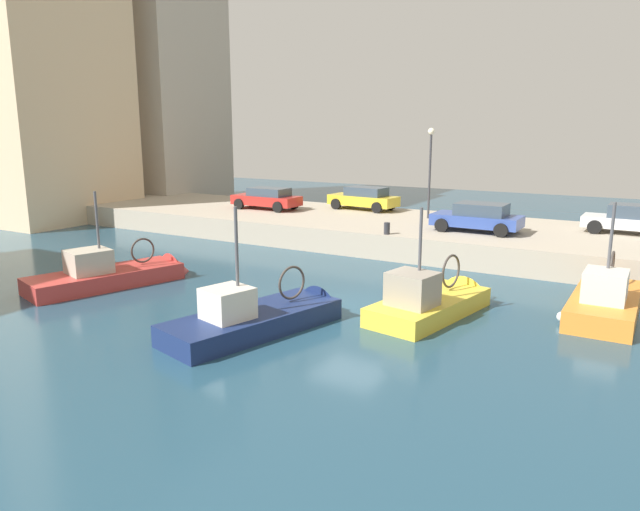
% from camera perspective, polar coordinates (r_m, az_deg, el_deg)
% --- Properties ---
extents(water_surface, '(80.00, 80.00, 0.00)m').
position_cam_1_polar(water_surface, '(20.61, 3.07, -4.87)').
color(water_surface, navy).
rests_on(water_surface, ground).
extents(quay_wall, '(9.00, 56.00, 1.20)m').
position_cam_1_polar(quay_wall, '(30.86, 12.99, 1.76)').
color(quay_wall, '#ADA08C').
rests_on(quay_wall, ground).
extents(fishing_boat_navy, '(6.75, 3.50, 4.78)m').
position_cam_1_polar(fishing_boat_navy, '(18.37, -5.46, -6.71)').
color(fishing_boat_navy, navy).
rests_on(fishing_boat_navy, ground).
extents(fishing_boat_yellow, '(5.92, 2.97, 4.55)m').
position_cam_1_polar(fishing_boat_yellow, '(20.11, 10.99, -5.07)').
color(fishing_boat_yellow, gold).
rests_on(fishing_boat_yellow, ground).
extents(fishing_boat_orange, '(6.09, 2.21, 4.66)m').
position_cam_1_polar(fishing_boat_orange, '(22.03, 25.82, -4.59)').
color(fishing_boat_orange, orange).
rests_on(fishing_boat_orange, ground).
extents(fishing_boat_red, '(6.83, 3.70, 4.62)m').
position_cam_1_polar(fishing_boat_red, '(24.64, -19.09, -2.37)').
color(fishing_boat_red, '#BC3833').
rests_on(fishing_boat_red, ground).
extents(parked_car_blue, '(2.09, 4.11, 1.36)m').
position_cam_1_polar(parked_car_blue, '(29.01, 15.02, 3.61)').
color(parked_car_blue, '#334C9E').
rests_on(parked_car_blue, quay_wall).
extents(parked_car_yellow, '(2.13, 4.31, 1.37)m').
position_cam_1_polar(parked_car_yellow, '(35.69, 4.28, 5.56)').
color(parked_car_yellow, gold).
rests_on(parked_car_yellow, quay_wall).
extents(parked_car_white, '(1.94, 4.06, 1.37)m').
position_cam_1_polar(parked_car_white, '(31.00, 27.86, 3.13)').
color(parked_car_white, silver).
rests_on(parked_car_white, quay_wall).
extents(parked_car_red, '(1.91, 4.19, 1.30)m').
position_cam_1_polar(parked_car_red, '(35.94, -5.13, 5.54)').
color(parked_car_red, red).
rests_on(parked_car_red, quay_wall).
extents(mooring_bollard_mid, '(0.28, 0.28, 0.55)m').
position_cam_1_polar(mooring_bollard_mid, '(27.57, 6.47, 2.62)').
color(mooring_bollard_mid, '#2D2D33').
rests_on(mooring_bollard_mid, quay_wall).
extents(quay_streetlamp, '(0.36, 0.36, 4.83)m').
position_cam_1_polar(quay_streetlamp, '(32.50, 10.60, 9.24)').
color(quay_streetlamp, '#38383D').
rests_on(quay_streetlamp, quay_wall).
extents(waterfront_building_west, '(8.04, 8.92, 21.28)m').
position_cam_1_polar(waterfront_building_west, '(49.90, -15.58, 17.14)').
color(waterfront_building_west, '#B2A899').
rests_on(waterfront_building_west, ground).
extents(waterfront_building_west_mid, '(9.22, 6.24, 23.67)m').
position_cam_1_polar(waterfront_building_west_mid, '(43.07, -24.92, 18.93)').
color(waterfront_building_west_mid, beige).
rests_on(waterfront_building_west_mid, ground).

